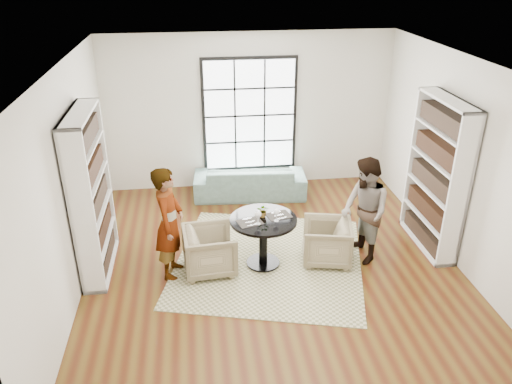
{
  "coord_description": "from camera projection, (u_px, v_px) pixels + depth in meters",
  "views": [
    {
      "loc": [
        -1.07,
        -6.23,
        4.28
      ],
      "look_at": [
        -0.21,
        0.4,
        1.05
      ],
      "focal_mm": 35.0,
      "sensor_mm": 36.0,
      "label": 1
    }
  ],
  "objects": [
    {
      "name": "cutlery_right",
      "position": [
        279.0,
        215.0,
        7.31
      ],
      "size": [
        0.19,
        0.25,
        0.01
      ],
      "primitive_type": null,
      "rotation": [
        0.0,
        0.0,
        0.27
      ],
      "color": "silver",
      "rests_on": "placemat_right"
    },
    {
      "name": "room_shell",
      "position": [
        269.0,
        175.0,
        7.49
      ],
      "size": [
        6.0,
        6.01,
        6.0
      ],
      "color": "silver",
      "rests_on": "ground"
    },
    {
      "name": "wine_glass_left",
      "position": [
        258.0,
        215.0,
        7.02
      ],
      "size": [
        0.1,
        0.1,
        0.21
      ],
      "color": "silver",
      "rests_on": "pedestal_table"
    },
    {
      "name": "cutlery_left",
      "position": [
        250.0,
        222.0,
        7.13
      ],
      "size": [
        0.19,
        0.25,
        0.01
      ],
      "primitive_type": null,
      "rotation": [
        0.0,
        0.0,
        0.27
      ],
      "color": "silver",
      "rests_on": "placemat_left"
    },
    {
      "name": "armchair_left",
      "position": [
        210.0,
        251.0,
        7.28
      ],
      "size": [
        0.81,
        0.79,
        0.68
      ],
      "primitive_type": "imported",
      "rotation": [
        0.0,
        0.0,
        1.66
      ],
      "color": "gray",
      "rests_on": "ground"
    },
    {
      "name": "rug",
      "position": [
        269.0,
        260.0,
        7.65
      ],
      "size": [
        3.39,
        3.39,
        0.01
      ],
      "primitive_type": "cube",
      "rotation": [
        0.0,
        0.0,
        -0.26
      ],
      "color": "beige",
      "rests_on": "ground"
    },
    {
      "name": "person_right",
      "position": [
        365.0,
        211.0,
        7.38
      ],
      "size": [
        0.74,
        0.88,
        1.63
      ],
      "primitive_type": "imported",
      "rotation": [
        0.0,
        0.0,
        -1.41
      ],
      "color": "gray",
      "rests_on": "ground"
    },
    {
      "name": "pedestal_table",
      "position": [
        263.0,
        232.0,
        7.33
      ],
      "size": [
        0.98,
        0.98,
        0.78
      ],
      "rotation": [
        0.0,
        0.0,
        0.27
      ],
      "color": "black",
      "rests_on": "ground"
    },
    {
      "name": "wine_glass_right",
      "position": [
        276.0,
        212.0,
        7.11
      ],
      "size": [
        0.09,
        0.09,
        0.19
      ],
      "color": "silver",
      "rests_on": "pedestal_table"
    },
    {
      "name": "person_left",
      "position": [
        169.0,
        223.0,
        7.0
      ],
      "size": [
        0.52,
        0.68,
        1.68
      ],
      "primitive_type": "imported",
      "rotation": [
        0.0,
        0.0,
        1.37
      ],
      "color": "gray",
      "rests_on": "ground"
    },
    {
      "name": "ground",
      "position": [
        273.0,
        265.0,
        7.55
      ],
      "size": [
        6.0,
        6.0,
        0.0
      ],
      "primitive_type": "plane",
      "color": "brown"
    },
    {
      "name": "placemat_right",
      "position": [
        279.0,
        216.0,
        7.32
      ],
      "size": [
        0.4,
        0.34,
        0.01
      ],
      "primitive_type": "cube",
      "rotation": [
        0.0,
        0.0,
        0.27
      ],
      "color": "black",
      "rests_on": "pedestal_table"
    },
    {
      "name": "placemat_left",
      "position": [
        250.0,
        222.0,
        7.13
      ],
      "size": [
        0.4,
        0.34,
        0.01
      ],
      "primitive_type": "cube",
      "rotation": [
        0.0,
        0.0,
        0.27
      ],
      "color": "black",
      "rests_on": "pedestal_table"
    },
    {
      "name": "sofa",
      "position": [
        250.0,
        180.0,
        9.6
      ],
      "size": [
        2.18,
        0.99,
        0.62
      ],
      "primitive_type": "imported",
      "rotation": [
        0.0,
        0.0,
        3.06
      ],
      "color": "slate",
      "rests_on": "ground"
    },
    {
      "name": "armchair_right",
      "position": [
        327.0,
        242.0,
        7.53
      ],
      "size": [
        0.85,
        0.84,
        0.66
      ],
      "primitive_type": "imported",
      "rotation": [
        0.0,
        0.0,
        -1.79
      ],
      "color": "tan",
      "rests_on": "ground"
    },
    {
      "name": "flower_centerpiece",
      "position": [
        263.0,
        211.0,
        7.25
      ],
      "size": [
        0.22,
        0.2,
        0.2
      ],
      "primitive_type": "imported",
      "rotation": [
        0.0,
        0.0,
        -0.33
      ],
      "color": "gray",
      "rests_on": "pedestal_table"
    }
  ]
}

